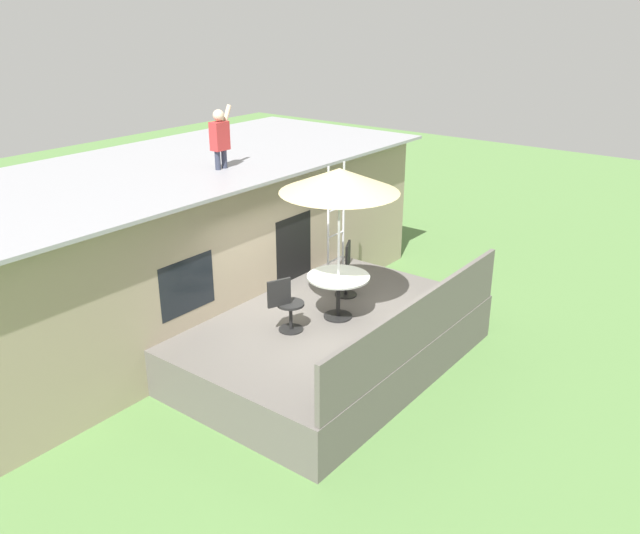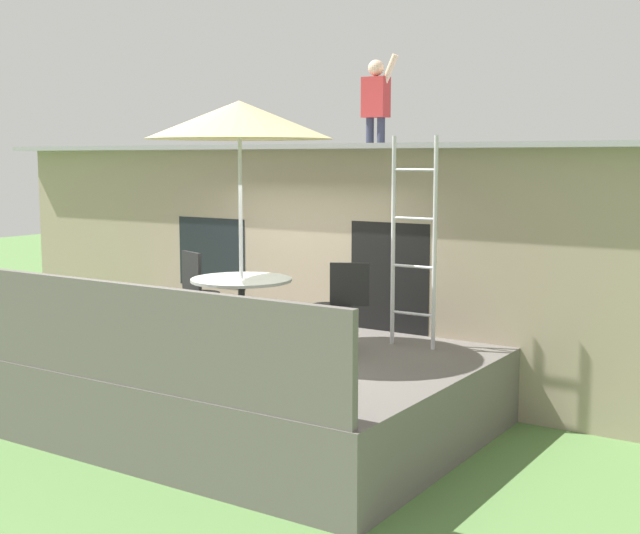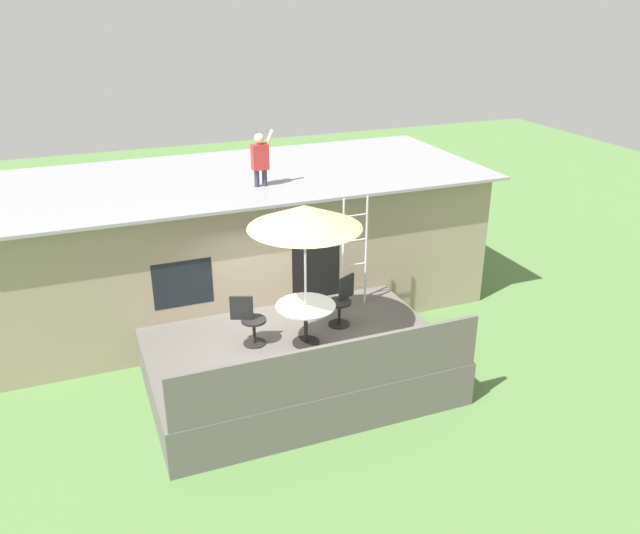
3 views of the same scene
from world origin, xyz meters
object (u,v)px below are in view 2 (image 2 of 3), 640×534
at_px(person_figure, 376,96).
at_px(patio_table, 241,294).
at_px(patio_chair_right, 337,308).
at_px(patio_umbrella, 239,120).
at_px(patio_chair_left, 197,294).
at_px(step_ladder, 414,243).

bearing_deg(person_figure, patio_table, -91.52).
bearing_deg(patio_chair_right, patio_umbrella, 0.00).
relative_size(patio_table, patio_chair_left, 1.13).
xyz_separation_m(patio_table, patio_chair_left, (-0.91, 0.35, -0.13)).
bearing_deg(step_ladder, patio_umbrella, -142.29).
relative_size(person_figure, patio_chair_right, 1.21).
height_order(patio_chair_left, patio_chair_right, same).
relative_size(patio_table, patio_umbrella, 0.41).
relative_size(person_figure, patio_chair_left, 1.21).
xyz_separation_m(patio_table, person_figure, (0.07, 2.66, 2.16)).
height_order(step_ladder, person_figure, person_figure).
relative_size(patio_umbrella, patio_chair_right, 2.76).
distance_m(person_figure, patio_chair_left, 3.40).
height_order(patio_table, patio_chair_right, patio_chair_right).
distance_m(patio_table, person_figure, 3.43).
distance_m(step_ladder, patio_chair_left, 2.52).
bearing_deg(patio_umbrella, step_ladder, 37.71).
bearing_deg(person_figure, patio_umbrella, -91.52).
height_order(patio_umbrella, patio_chair_right, patio_umbrella).
height_order(patio_umbrella, person_figure, person_figure).
xyz_separation_m(step_ladder, patio_chair_left, (-2.32, -0.74, -0.64)).
height_order(step_ladder, patio_chair_left, step_ladder).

